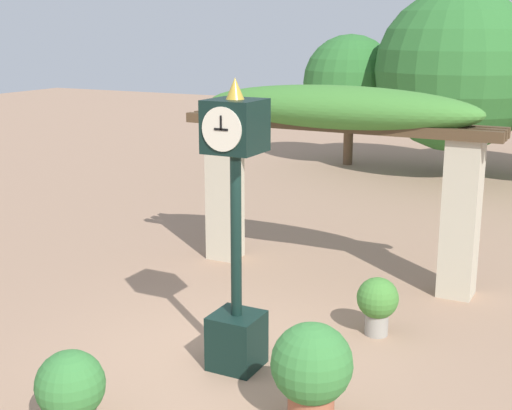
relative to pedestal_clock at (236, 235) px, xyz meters
The scene contains 7 objects.
ground_plane 1.65m from the pedestal_clock, 155.56° to the left, with size 60.00×60.00×0.00m, color #9E7A60.
pedestal_clock is the anchor object (origin of this frame).
pergola 3.64m from the pedestal_clock, 92.80° to the left, with size 5.10×1.10×3.07m.
potted_plant_near_left 1.80m from the pedestal_clock, 30.35° to the right, with size 0.84×0.84×1.07m.
potted_plant_near_right 2.43m from the pedestal_clock, 112.58° to the right, with size 0.70×0.70×0.84m.
potted_plant_far_left 2.35m from the pedestal_clock, 53.74° to the left, with size 0.55×0.55×0.78m.
tree_line 12.73m from the pedestal_clock, 87.08° to the left, with size 9.70×4.43×5.09m.
Camera 1 is at (3.93, -6.91, 3.93)m, focal length 50.00 mm.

